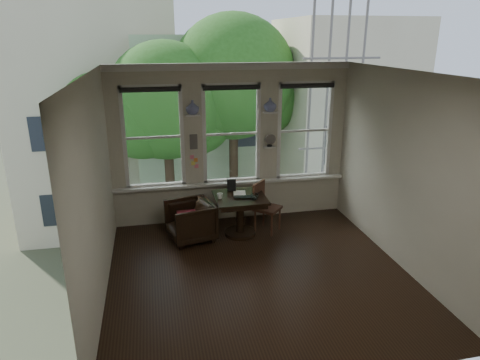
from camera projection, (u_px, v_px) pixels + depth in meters
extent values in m
plane|color=black|center=(259.00, 274.00, 6.55)|extent=(4.50, 4.50, 0.00)
plane|color=silver|center=(262.00, 73.00, 5.59)|extent=(4.50, 4.50, 0.00)
plane|color=beige|center=(231.00, 144.00, 8.16)|extent=(4.50, 0.00, 4.50)
plane|color=beige|center=(320.00, 257.00, 3.99)|extent=(4.50, 0.00, 4.50)
plane|color=beige|center=(95.00, 192.00, 5.64)|extent=(0.00, 4.50, 4.50)
plane|color=beige|center=(404.00, 171.00, 6.51)|extent=(0.00, 4.50, 4.50)
cube|color=white|center=(193.00, 115.00, 7.74)|extent=(0.26, 0.16, 0.03)
cube|color=white|center=(270.00, 112.00, 8.02)|extent=(0.26, 0.16, 0.03)
cube|color=#59544F|center=(194.00, 142.00, 7.92)|extent=(0.14, 0.06, 0.28)
imported|color=white|center=(192.00, 107.00, 7.69)|extent=(0.24, 0.24, 0.25)
imported|color=white|center=(270.00, 105.00, 7.97)|extent=(0.24, 0.24, 0.25)
imported|color=black|center=(190.00, 221.00, 7.55)|extent=(0.93, 0.91, 0.71)
cube|color=maroon|center=(190.00, 216.00, 7.52)|extent=(0.45, 0.45, 0.06)
imported|color=black|center=(244.00, 198.00, 7.49)|extent=(0.35, 0.25, 0.03)
imported|color=white|center=(220.00, 196.00, 7.48)|extent=(0.13, 0.13, 0.10)
imported|color=white|center=(255.00, 197.00, 7.43)|extent=(0.15, 0.15, 0.10)
cube|color=black|center=(232.00, 185.00, 7.84)|extent=(0.17, 0.09, 0.22)
cube|color=silver|center=(240.00, 193.00, 7.74)|extent=(0.27, 0.33, 0.00)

